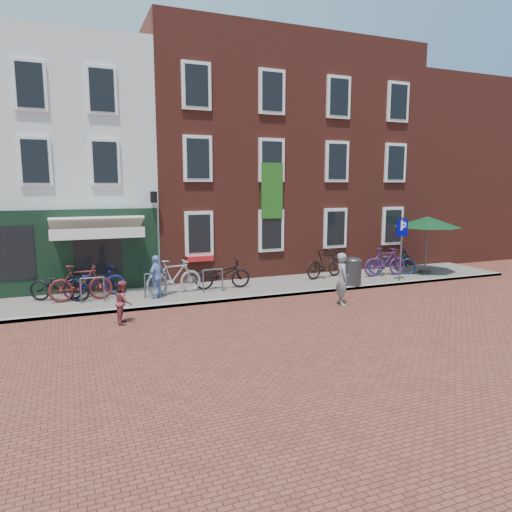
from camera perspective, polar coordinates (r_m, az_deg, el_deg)
name	(u,v)px	position (r m, az deg, el deg)	size (l,w,h in m)	color
ground	(209,304)	(15.33, -5.76, -5.84)	(80.00, 80.00, 0.00)	brown
sidewalk	(224,290)	(17.00, -3.94, -4.20)	(24.00, 3.00, 0.10)	slate
building_stucco	(41,168)	(21.30, -24.74, 9.69)	(8.00, 8.00, 9.00)	silver
building_brick_mid	(206,159)	(22.16, -6.06, 11.65)	(6.00, 8.00, 10.00)	maroon
building_brick_right	(320,162)	(24.50, 7.83, 11.33)	(6.00, 8.00, 10.00)	maroon
filler_right	(421,173)	(28.26, 19.50, 9.54)	(7.00, 8.00, 9.00)	maroon
litter_bin	(353,270)	(17.84, 11.77, -1.65)	(0.62, 0.62, 1.14)	#3A3B3D
parking_sign	(402,238)	(18.88, 17.36, 2.07)	(0.50, 0.08, 2.52)	#4C4C4F
parasol	(428,220)	(21.05, 20.22, 4.18)	(2.73, 2.73, 2.52)	#4C4C4F
woman	(342,279)	(15.27, 10.49, -2.76)	(0.62, 0.40, 1.69)	gray
boy	(123,302)	(13.59, -15.87, -5.40)	(0.59, 0.46, 1.21)	brown
cafe_person	(157,277)	(15.81, -12.04, -2.50)	(0.84, 0.35, 1.44)	#7F9BD3
bicycle_0	(60,285)	(16.38, -22.86, -3.27)	(0.71, 2.03, 1.07)	black
bicycle_1	(81,283)	(16.15, -20.62, -3.09)	(0.56, 1.97, 1.19)	#5A1A19
bicycle_2	(95,281)	(16.57, -19.12, -2.94)	(0.71, 2.03, 1.07)	navy
bicycle_3	(174,277)	(16.39, -9.97, -2.50)	(0.56, 1.97, 1.19)	#9A9A9C
bicycle_4	(222,274)	(16.96, -4.13, -2.21)	(0.71, 2.03, 1.07)	black
bicycle_5	(325,263)	(19.05, 8.41, -0.90)	(0.56, 1.97, 1.19)	black
bicycle_6	(392,262)	(20.47, 16.24, -0.66)	(0.71, 2.03, 1.07)	#172C4D
bicycle_7	(385,262)	(20.00, 15.48, -0.67)	(0.56, 1.97, 1.19)	#401B50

